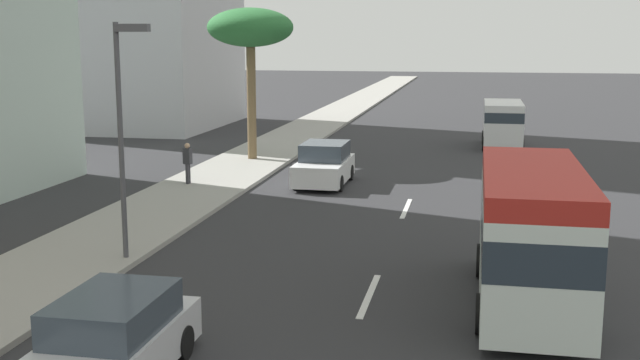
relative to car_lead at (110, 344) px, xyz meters
The scene contains 11 objects.
ground_plane 23.17m from the car_lead, ahead, with size 198.00×198.00×0.00m, color #2D2D30.
sidewalk_right 23.31m from the car_lead, 11.19° to the left, with size 162.00×3.82×0.15m, color #9E9B93.
lane_stripe_mid 6.80m from the car_lead, 33.86° to the right, with size 3.20×0.16×0.01m, color silver.
lane_stripe_far 15.73m from the car_lead, 13.88° to the right, with size 3.20×0.16×0.01m, color silver.
car_lead is the anchor object (origin of this frame).
minibus_second 9.35m from the car_lead, 52.43° to the right, with size 6.84×2.32×3.12m.
car_third 19.16m from the car_lead, ahead, with size 4.13×1.97×1.71m.
van_fourth 32.62m from the car_lead, 13.26° to the right, with size 4.98×2.14×2.46m.
pedestrian_near_lamp 18.28m from the car_lead, 16.46° to the left, with size 0.30×0.36×1.64m.
palm_tree 25.37m from the car_lead, 10.42° to the left, with size 4.05×4.05×7.13m.
street_lamp 8.32m from the car_lead, 22.22° to the left, with size 0.24×0.97×6.19m.
Camera 1 is at (-3.33, -2.33, 6.01)m, focal length 44.36 mm.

